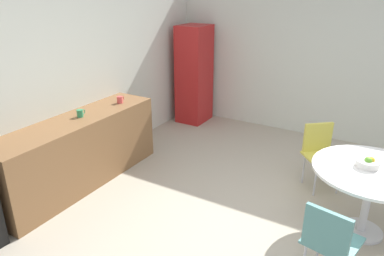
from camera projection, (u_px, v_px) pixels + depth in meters
ground_plane at (282, 236)px, 3.80m from camera, size 6.00×6.00×0.00m
wall_back at (67, 80)px, 4.71m from camera, size 6.00×0.10×2.60m
wall_side_right at (347, 63)px, 5.71m from camera, size 0.10×6.00×2.60m
counter_block at (79, 151)px, 4.66m from camera, size 2.37×0.60×0.90m
locker_cabinet at (194, 75)px, 6.69m from camera, size 0.60×0.50×1.79m
round_table at (371, 180)px, 3.62m from camera, size 1.18×1.18×0.76m
chair_yellow at (320, 148)px, 4.58m from camera, size 0.59×0.59×0.83m
chair_teal at (329, 238)px, 2.97m from camera, size 0.50×0.50×0.83m
fruit_bowl at (368, 163)px, 3.61m from camera, size 0.23×0.23×0.11m
mug_white at (120, 100)px, 5.08m from camera, size 0.13×0.08×0.09m
mug_green at (80, 113)px, 4.55m from camera, size 0.13×0.08×0.09m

